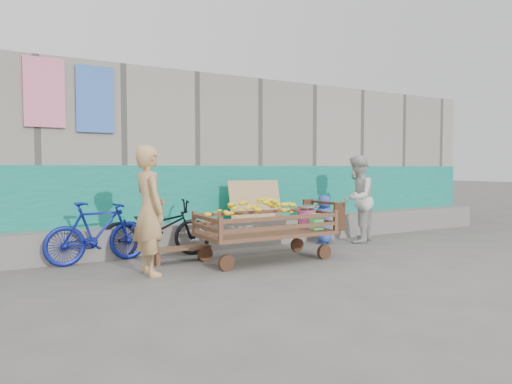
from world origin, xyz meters
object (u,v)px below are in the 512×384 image
banana_cart (263,219)px  bench (180,251)px  bicycle_blue (98,232)px  vendor_man (150,210)px  woman (357,199)px  bicycle_dark (157,229)px  child (325,219)px

banana_cart → bench: size_ratio=2.41×
banana_cart → bicycle_blue: 2.38m
banana_cart → vendor_man: vendor_man is taller
woman → bicycle_blue: bearing=-40.7°
bench → bicycle_dark: bicycle_dark is taller
bench → bicycle_dark: (-0.17, 0.56, 0.27)m
vendor_man → bicycle_blue: (-0.45, 1.06, -0.38)m
woman → child: 0.74m
bicycle_dark → vendor_man: bearing=170.0°
vendor_man → bicycle_dark: (0.42, 1.10, -0.39)m
vendor_man → bicycle_blue: size_ratio=1.12×
bench → bicycle_blue: (-1.04, 0.51, 0.28)m
woman → bicycle_dark: woman is taller
banana_cart → bicycle_blue: size_ratio=1.45×
bicycle_blue → child: bearing=-100.3°
bicycle_dark → bicycle_blue: size_ratio=1.13×
child → bicycle_dark: (-3.00, 0.27, -0.00)m
woman → bicycle_dark: size_ratio=0.96×
bicycle_dark → bench: bearing=-152.5°
child → bicycle_dark: bearing=-35.8°
bicycle_dark → bicycle_blue: bicycle_blue is taller
bicycle_dark → child: bearing=-84.2°
woman → bicycle_dark: bearing=-42.6°
bench → vendor_man: bearing=-137.4°
woman → bicycle_dark: (-3.63, 0.43, -0.36)m
banana_cart → woman: 2.43m
bench → child: 2.86m
bench → banana_cart: bearing=-23.1°
vendor_man → woman: 4.11m
vendor_man → bicycle_dark: 1.24m
banana_cart → bicycle_blue: banana_cart is taller
bench → bicycle_blue: 1.19m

